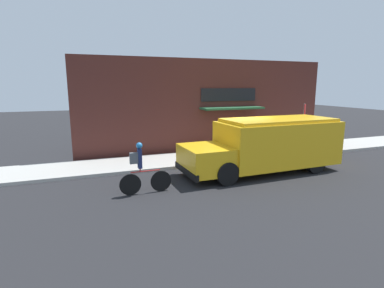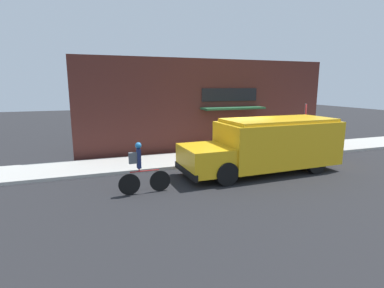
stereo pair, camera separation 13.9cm
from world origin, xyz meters
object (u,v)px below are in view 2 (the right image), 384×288
at_px(cyclist, 141,170).
at_px(trash_bin, 252,141).
at_px(stop_sign_post, 305,120).
at_px(school_bus, 268,144).

relative_size(cyclist, trash_bin, 1.85).
bearing_deg(stop_sign_post, trash_bin, 146.22).
bearing_deg(cyclist, school_bus, 7.40).
xyz_separation_m(school_bus, cyclist, (-5.40, -0.81, -0.34)).
relative_size(school_bus, cyclist, 3.82).
distance_m(stop_sign_post, trash_bin, 2.88).
distance_m(school_bus, trash_bin, 3.91).
height_order(cyclist, trash_bin, cyclist).
bearing_deg(stop_sign_post, school_bus, -149.45).
xyz_separation_m(school_bus, trash_bin, (1.45, 3.59, -0.55)).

